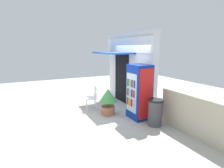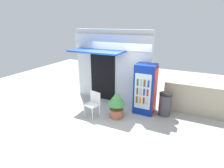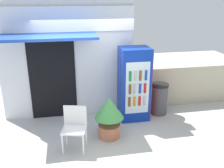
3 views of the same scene
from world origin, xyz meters
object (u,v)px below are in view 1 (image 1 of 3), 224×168
Objects in this scene: trash_bin at (155,112)px; drink_cooler at (139,92)px; plastic_chair at (93,96)px; potted_plant_near_shop at (108,99)px.

drink_cooler is at bearing -171.56° from trash_bin.
potted_plant_near_shop is at bearing 21.11° from plastic_chair.
drink_cooler is 1.18m from potted_plant_near_shop.
trash_bin is (2.29, 1.21, -0.12)m from plastic_chair.
plastic_chair is 0.83m from potted_plant_near_shop.
plastic_chair is 1.08× the size of trash_bin.
drink_cooler is 1.94× the size of potted_plant_near_shop.
trash_bin is at bearing 30.88° from potted_plant_near_shop.
drink_cooler is 2.20× the size of trash_bin.
drink_cooler is at bearing 35.18° from plastic_chair.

